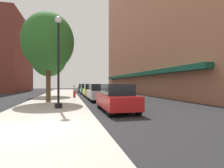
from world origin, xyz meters
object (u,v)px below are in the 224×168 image
object	(u,v)px
car_red	(117,98)
car_yellow	(91,91)
tree_near	(49,56)
car_green	(86,89)
fire_hydrant	(74,94)
car_silver	(98,93)
lamppost	(58,60)
car_black	(83,88)
parking_meter_near	(74,88)
tree_mid	(48,42)

from	to	relation	value
car_red	car_yellow	size ratio (longest dim) A/B	1.00
tree_near	car_green	world-z (taller)	tree_near
fire_hydrant	car_silver	world-z (taller)	car_silver
fire_hydrant	tree_near	size ratio (longest dim) A/B	0.10
lamppost	fire_hydrant	size ratio (longest dim) A/B	7.47
lamppost	car_silver	size ratio (longest dim) A/B	1.37
car_silver	car_black	size ratio (longest dim) A/B	1.00
car_green	car_black	size ratio (longest dim) A/B	1.00
tree_near	car_green	distance (m)	8.34
parking_meter_near	car_yellow	xyz separation A→B (m)	(1.95, -5.20, -0.14)
parking_meter_near	tree_near	size ratio (longest dim) A/B	0.17
car_silver	car_yellow	bearing A→B (deg)	91.47
tree_near	car_yellow	world-z (taller)	tree_near
tree_near	car_red	bearing A→B (deg)	-69.86
car_red	car_yellow	world-z (taller)	same
tree_near	car_red	size ratio (longest dim) A/B	1.83
lamppost	car_yellow	xyz separation A→B (m)	(3.45, 11.13, -2.39)
tree_near	parking_meter_near	bearing A→B (deg)	46.28
car_silver	car_yellow	distance (m)	5.62
car_red	car_silver	size ratio (longest dim) A/B	1.00
car_silver	car_green	size ratio (longest dim) A/B	1.00
car_black	parking_meter_near	bearing A→B (deg)	-104.29
car_black	tree_near	bearing A→B (deg)	-115.22
tree_near	car_silver	distance (m)	10.09
car_yellow	car_black	world-z (taller)	same
parking_meter_near	tree_near	xyz separation A→B (m)	(-3.34, -3.49, 4.33)
parking_meter_near	tree_mid	size ratio (longest dim) A/B	0.17
lamppost	tree_mid	size ratio (longest dim) A/B	0.75
lamppost	car_yellow	world-z (taller)	lamppost
parking_meter_near	car_red	distance (m)	18.02
car_red	car_yellow	distance (m)	12.71
car_red	car_silver	distance (m)	7.09
lamppost	car_green	bearing A→B (deg)	78.85
parking_meter_near	car_yellow	bearing A→B (deg)	-69.46
lamppost	car_black	distance (m)	25.05
car_silver	tree_near	bearing A→B (deg)	127.28
car_green	car_red	bearing A→B (deg)	-91.20
car_silver	car_black	distance (m)	19.19
tree_near	car_silver	size ratio (longest dim) A/B	1.83
fire_hydrant	parking_meter_near	size ratio (longest dim) A/B	0.60
fire_hydrant	car_green	distance (m)	9.09
fire_hydrant	car_green	size ratio (longest dim) A/B	0.18
fire_hydrant	tree_mid	size ratio (longest dim) A/B	0.10
fire_hydrant	parking_meter_near	distance (m)	7.69
fire_hydrant	car_green	xyz separation A→B (m)	(2.16, 8.83, 0.29)
parking_meter_near	car_silver	size ratio (longest dim) A/B	0.30
parking_meter_near	fire_hydrant	bearing A→B (deg)	-91.54
lamppost	car_black	world-z (taller)	lamppost
car_red	car_black	distance (m)	26.28
parking_meter_near	car_yellow	size ratio (longest dim) A/B	0.30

